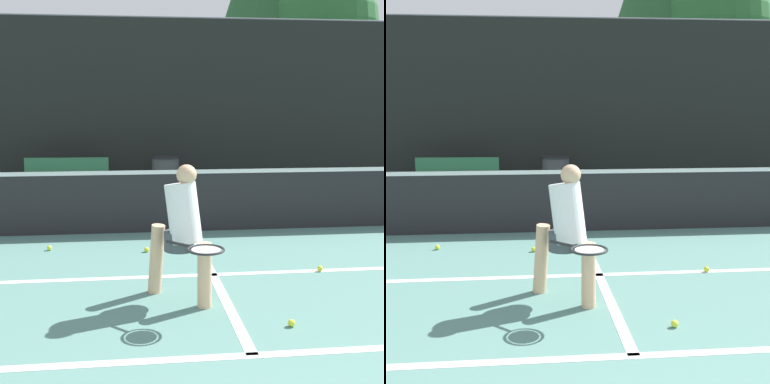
# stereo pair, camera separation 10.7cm
# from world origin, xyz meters

# --- Properties ---
(court_baseline_near) EXTENTS (11.00, 0.10, 0.01)m
(court_baseline_near) POSITION_xyz_m (0.00, 3.39, 0.00)
(court_baseline_near) COLOR white
(court_baseline_near) RESTS_ON ground
(court_service_line) EXTENTS (8.25, 0.10, 0.01)m
(court_service_line) POSITION_xyz_m (0.00, 5.39, 0.00)
(court_service_line) COLOR white
(court_service_line) RESTS_ON ground
(court_center_mark) EXTENTS (0.10, 4.14, 0.01)m
(court_center_mark) POSITION_xyz_m (0.00, 5.46, 0.00)
(court_center_mark) COLOR white
(court_center_mark) RESTS_ON ground
(net) EXTENTS (11.09, 0.09, 1.07)m
(net) POSITION_xyz_m (0.00, 7.53, 0.51)
(net) COLOR slate
(net) RESTS_ON ground
(fence_back) EXTENTS (24.00, 0.06, 3.74)m
(fence_back) POSITION_xyz_m (0.00, 11.19, 1.86)
(fence_back) COLOR black
(fence_back) RESTS_ON ground
(player_practicing) EXTENTS (0.77, 1.10, 1.37)m
(player_practicing) POSITION_xyz_m (-0.43, 4.62, 0.73)
(player_practicing) COLOR #DBAD84
(player_practicing) RESTS_ON ground
(tennis_ball_scattered_1) EXTENTS (0.07, 0.07, 0.07)m
(tennis_ball_scattered_1) POSITION_xyz_m (1.26, 5.37, 0.03)
(tennis_ball_scattered_1) COLOR #D1E033
(tennis_ball_scattered_1) RESTS_ON ground
(tennis_ball_scattered_3) EXTENTS (0.07, 0.07, 0.07)m
(tennis_ball_scattered_3) POSITION_xyz_m (0.46, 3.89, 0.03)
(tennis_ball_scattered_3) COLOR #D1E033
(tennis_ball_scattered_3) RESTS_ON ground
(tennis_ball_scattered_4) EXTENTS (0.07, 0.07, 0.07)m
(tennis_ball_scattered_4) POSITION_xyz_m (-2.01, 6.66, 0.03)
(tennis_ball_scattered_4) COLOR #D1E033
(tennis_ball_scattered_4) RESTS_ON ground
(tennis_ball_scattered_5) EXTENTS (0.07, 0.07, 0.07)m
(tennis_ball_scattered_5) POSITION_xyz_m (-0.72, 6.43, 0.03)
(tennis_ball_scattered_5) COLOR #D1E033
(tennis_ball_scattered_5) RESTS_ON ground
(courtside_bench) EXTENTS (1.69, 0.47, 0.86)m
(courtside_bench) POSITION_xyz_m (-2.19, 10.40, 0.47)
(courtside_bench) COLOR #33724C
(courtside_bench) RESTS_ON ground
(trash_bin) EXTENTS (0.58, 0.58, 0.88)m
(trash_bin) POSITION_xyz_m (-0.20, 10.37, 0.44)
(trash_bin) COLOR #3F3F42
(trash_bin) RESTS_ON ground
(parked_car) EXTENTS (1.71, 4.16, 1.32)m
(parked_car) POSITION_xyz_m (0.39, 13.45, 0.56)
(parked_car) COLOR navy
(parked_car) RESTS_ON ground
(tree_mid) EXTENTS (3.76, 3.76, 4.21)m
(tree_mid) POSITION_xyz_m (-3.46, 18.27, 3.72)
(tree_mid) COLOR brown
(tree_mid) RESTS_ON ground
(tree_east) EXTENTS (3.60, 3.60, 6.34)m
(tree_east) POSITION_xyz_m (5.45, 17.21, 4.52)
(tree_east) COLOR brown
(tree_east) RESTS_ON ground
(building_far) EXTENTS (36.00, 2.40, 5.44)m
(building_far) POSITION_xyz_m (0.00, 28.07, 2.72)
(building_far) COLOR beige
(building_far) RESTS_ON ground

